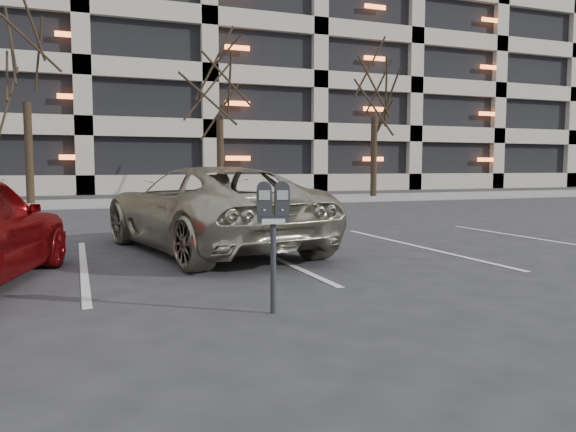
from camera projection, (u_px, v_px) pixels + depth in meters
The scene contains 9 objects.
ground at pixel (218, 292), 6.35m from camera, with size 140.00×140.00×0.00m, color #28282B.
sidewalk at pixel (118, 203), 21.25m from camera, with size 80.00×4.00×0.12m, color gray.
stall_lines at pixel (84, 266), 8.00m from camera, with size 16.90×5.20×0.00m.
parking_garage at pixel (267, 60), 41.30m from camera, with size 52.00×20.00×19.00m.
tree_b at pixel (24, 37), 19.68m from camera, with size 3.62×3.62×8.24m.
tree_c at pixel (219, 61), 22.18m from camera, with size 3.41×3.41×7.74m.
tree_d at pixel (375, 66), 24.63m from camera, with size 3.55×3.55×8.06m.
parking_meter at pixel (273, 215), 5.35m from camera, with size 0.34×0.20×1.25m.
suv_silver at pixel (208, 208), 9.54m from camera, with size 3.32×5.48×1.43m.
Camera 1 is at (-1.47, -6.12, 1.41)m, focal length 35.00 mm.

